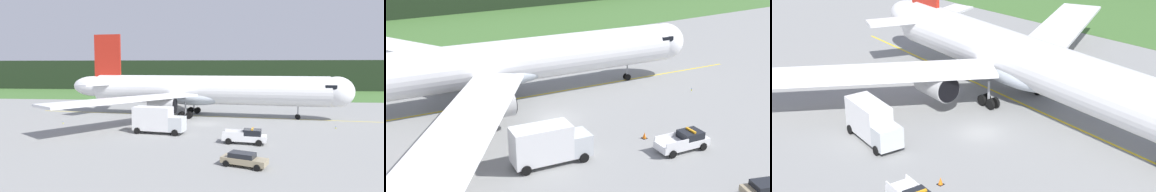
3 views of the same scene
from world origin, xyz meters
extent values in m
plane|color=gray|center=(0.00, 0.00, 0.00)|extent=(320.00, 320.00, 0.00)
cube|color=yellow|center=(-0.19, 8.26, 0.00)|extent=(68.37, 8.95, 0.01)
cylinder|color=white|center=(-0.19, 8.26, 4.95)|extent=(43.37, 10.65, 5.28)
ellipsoid|color=white|center=(-23.12, 11.16, 5.35)|extent=(8.88, 4.99, 3.96)
ellipsoid|color=#ABB4BE|center=(-2.33, 8.53, 3.50)|extent=(12.63, 7.01, 2.90)
cube|color=white|center=(-7.97, 23.40, 4.29)|extent=(15.06, 26.07, 0.35)
cylinder|color=#B3B3B3|center=(-5.02, 17.23, 2.88)|extent=(4.69, 3.37, 2.85)
cylinder|color=black|center=(-2.81, 16.95, 2.88)|extent=(0.45, 2.61, 2.62)
cube|color=white|center=(-11.50, -4.46, 4.29)|extent=(20.03, 24.01, 0.35)
cylinder|color=#B3B3B3|center=(-7.11, 0.78, 2.88)|extent=(4.69, 3.37, 2.85)
cylinder|color=black|center=(-4.89, 0.50, 2.88)|extent=(0.45, 2.61, 2.62)
cube|color=white|center=(-19.92, 14.70, 5.87)|extent=(4.42, 7.86, 0.28)
cube|color=white|center=(-20.91, 6.95, 5.87)|extent=(5.95, 8.02, 0.28)
cylinder|color=gray|center=(-2.89, 12.06, 1.76)|extent=(0.28, 0.28, 2.31)
cylinder|color=black|center=(-2.24, 11.62, 0.60)|extent=(1.23, 0.45, 1.20)
cylinder|color=black|center=(-2.15, 12.32, 0.60)|extent=(1.23, 0.45, 1.20)
cylinder|color=black|center=(-3.63, 11.80, 0.60)|extent=(1.23, 0.45, 1.20)
cylinder|color=black|center=(-3.54, 12.49, 0.60)|extent=(1.23, 0.45, 1.20)
cylinder|color=gray|center=(-3.75, 5.25, 1.76)|extent=(0.28, 0.28, 2.31)
cylinder|color=black|center=(-3.01, 5.51, 0.60)|extent=(1.23, 0.45, 1.20)
cylinder|color=black|center=(-3.10, 4.82, 0.60)|extent=(1.23, 0.45, 1.20)
cylinder|color=black|center=(-4.40, 5.69, 0.60)|extent=(1.23, 0.45, 1.20)
cylinder|color=black|center=(-4.49, 4.99, 0.60)|extent=(1.23, 0.45, 1.20)
cube|color=white|center=(4.65, -12.40, 1.31)|extent=(2.51, 0.50, 0.45)
cube|color=white|center=(4.36, -14.18, 1.31)|extent=(2.51, 0.50, 0.45)
cube|color=orange|center=(6.69, -13.64, 1.86)|extent=(0.41, 1.35, 0.16)
cylinder|color=black|center=(4.14, -12.25, 0.38)|extent=(0.79, 0.36, 0.76)
cube|color=silver|center=(-3.09, -8.95, 1.45)|extent=(2.29, 2.69, 2.00)
cube|color=silver|center=(-6.64, -8.32, 2.07)|extent=(5.65, 3.28, 3.24)
cylinder|color=#99999E|center=(-5.60, -8.51, 0.36)|extent=(0.78, 0.23, 1.04)
cylinder|color=#99999E|center=(-7.69, -8.14, 0.36)|extent=(0.78, 0.23, 1.04)
cylinder|color=black|center=(-2.88, -7.77, 0.45)|extent=(0.93, 0.41, 0.90)
cylinder|color=black|center=(-3.30, -10.13, 0.45)|extent=(0.93, 0.41, 0.90)
cylinder|color=black|center=(-8.27, -6.82, 0.45)|extent=(0.93, 0.41, 0.90)
cylinder|color=black|center=(-8.68, -9.18, 0.45)|extent=(0.93, 0.41, 0.90)
cube|color=black|center=(4.62, -9.56, 0.01)|extent=(0.51, 0.51, 0.03)
cone|color=orange|center=(4.62, -9.56, 0.34)|extent=(0.39, 0.39, 0.61)
cylinder|color=yellow|center=(-22.84, -2.41, 0.13)|extent=(0.10, 0.10, 0.27)
sphere|color=blue|center=(-22.84, -2.41, 0.32)|extent=(0.12, 0.12, 0.12)
camera|label=1|loc=(3.61, -53.98, 9.35)|focal=31.50mm
camera|label=2|loc=(-23.92, -38.52, 18.99)|focal=40.89mm
camera|label=3|loc=(36.93, -39.04, 25.61)|focal=56.88mm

